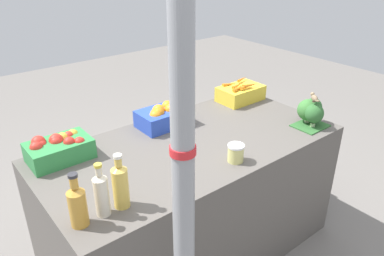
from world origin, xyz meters
The scene contains 12 objects.
ground_plane centered at (0.00, 0.00, 0.00)m, with size 10.00×10.00×0.00m, color slate.
market_table centered at (0.00, 0.00, 0.43)m, with size 1.87×0.93×0.86m, color #56514C.
support_pole centered at (-0.60, -0.70, 1.21)m, with size 0.09×0.09×2.42m.
apple_crate centered at (-0.71, 0.31, 0.93)m, with size 0.34×0.22×0.15m.
orange_crate centered at (0.01, 0.30, 0.93)m, with size 0.34×0.22×0.16m.
carrot_crate centered at (0.73, 0.31, 0.92)m, with size 0.34×0.22×0.15m.
broccoli_pile centered at (0.79, -0.29, 0.95)m, with size 0.22×0.21×0.18m.
juice_bottle_amber centered at (-0.85, -0.28, 0.96)m, with size 0.08×0.08×0.26m.
juice_bottle_cloudy centered at (-0.74, -0.28, 0.97)m, with size 0.07×0.07×0.26m.
juice_bottle_golden centered at (-0.64, -0.28, 0.98)m, with size 0.08×0.08×0.27m.
pickle_jar centered at (0.05, -0.32, 0.91)m, with size 0.09×0.09×0.10m.
sparrow_bird centered at (0.76, -0.32, 1.07)m, with size 0.09×0.12×0.05m.
Camera 1 is at (-1.27, -1.59, 1.96)m, focal length 35.00 mm.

